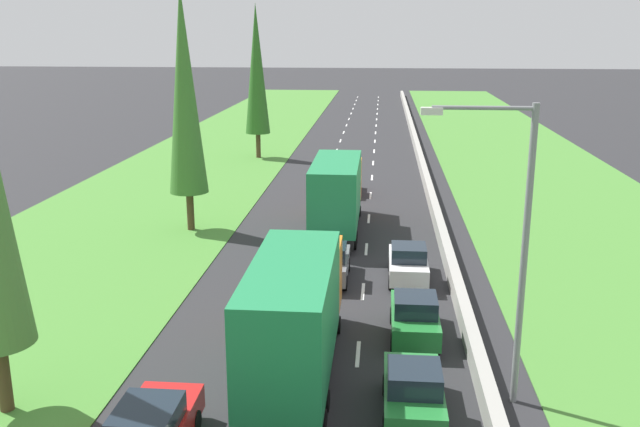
# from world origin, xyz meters

# --- Properties ---
(ground_plane) EXTENTS (300.00, 300.00, 0.00)m
(ground_plane) POSITION_xyz_m (0.00, 60.00, 0.00)
(ground_plane) COLOR #28282B
(ground_plane) RESTS_ON ground
(grass_verge_left) EXTENTS (14.00, 140.00, 0.04)m
(grass_verge_left) POSITION_xyz_m (-12.65, 60.00, 0.02)
(grass_verge_left) COLOR #478433
(grass_verge_left) RESTS_ON ground
(grass_verge_right) EXTENTS (14.00, 140.00, 0.04)m
(grass_verge_right) POSITION_xyz_m (14.35, 60.00, 0.02)
(grass_verge_right) COLOR #478433
(grass_verge_right) RESTS_ON ground
(median_barrier) EXTENTS (0.44, 120.00, 0.85)m
(median_barrier) POSITION_xyz_m (5.70, 60.00, 0.42)
(median_barrier) COLOR #9E9B93
(median_barrier) RESTS_ON ground
(lane_markings) EXTENTS (3.64, 116.00, 0.01)m
(lane_markings) POSITION_xyz_m (0.00, 60.00, 0.01)
(lane_markings) COLOR white
(lane_markings) RESTS_ON ground
(green_hatchback_right_lane) EXTENTS (1.74, 3.90, 1.72)m
(green_hatchback_right_lane) POSITION_xyz_m (3.47, 17.02, 0.84)
(green_hatchback_right_lane) COLOR #237A33
(green_hatchback_right_lane) RESTS_ON ground
(green_hatchback_right_lane_third) EXTENTS (1.74, 3.90, 1.72)m
(green_hatchback_right_lane_third) POSITION_xyz_m (3.74, 22.48, 0.84)
(green_hatchback_right_lane_third) COLOR #237A33
(green_hatchback_right_lane_third) RESTS_ON ground
(green_box_truck_centre_lane) EXTENTS (2.46, 9.40, 4.18)m
(green_box_truck_centre_lane) POSITION_xyz_m (-0.19, 19.18, 2.18)
(green_box_truck_centre_lane) COLOR black
(green_box_truck_centre_lane) RESTS_ON ground
(grey_hatchback_centre_lane) EXTENTS (1.74, 3.90, 1.72)m
(grey_hatchback_centre_lane) POSITION_xyz_m (0.19, 28.27, 0.84)
(grey_hatchback_centre_lane) COLOR slate
(grey_hatchback_centre_lane) RESTS_ON ground
(green_box_truck_centre_lane_fourth) EXTENTS (2.46, 9.40, 4.18)m
(green_box_truck_centre_lane_fourth) POSITION_xyz_m (0.03, 36.03, 2.18)
(green_box_truck_centre_lane_fourth) COLOR black
(green_box_truck_centre_lane_fourth) RESTS_ON ground
(white_hatchback_right_lane) EXTENTS (1.74, 3.90, 1.72)m
(white_hatchback_right_lane) POSITION_xyz_m (3.71, 28.52, 0.84)
(white_hatchback_right_lane) COLOR white
(white_hatchback_right_lane) RESTS_ON ground
(red_hatchback_centre_lane) EXTENTS (1.74, 3.90, 1.72)m
(red_hatchback_centre_lane) POSITION_xyz_m (-0.10, 45.61, 0.84)
(red_hatchback_centre_lane) COLOR red
(red_hatchback_centre_lane) RESTS_ON ground
(poplar_tree_second) EXTENTS (2.13, 2.13, 13.34)m
(poplar_tree_second) POSITION_xyz_m (-8.17, 35.70, 7.72)
(poplar_tree_second) COLOR #4C3823
(poplar_tree_second) RESTS_ON ground
(poplar_tree_third) EXTENTS (2.13, 2.13, 13.17)m
(poplar_tree_third) POSITION_xyz_m (-8.36, 58.65, 7.64)
(poplar_tree_third) COLOR #4C3823
(poplar_tree_third) RESTS_ON ground
(street_light_mast) EXTENTS (3.20, 0.28, 9.00)m
(street_light_mast) POSITION_xyz_m (6.21, 18.24, 5.23)
(street_light_mast) COLOR gray
(street_light_mast) RESTS_ON ground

